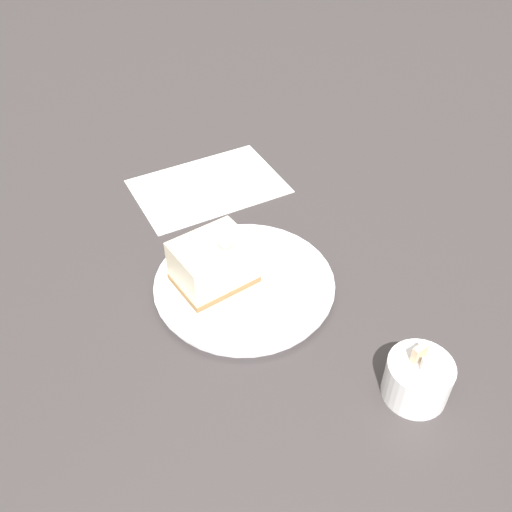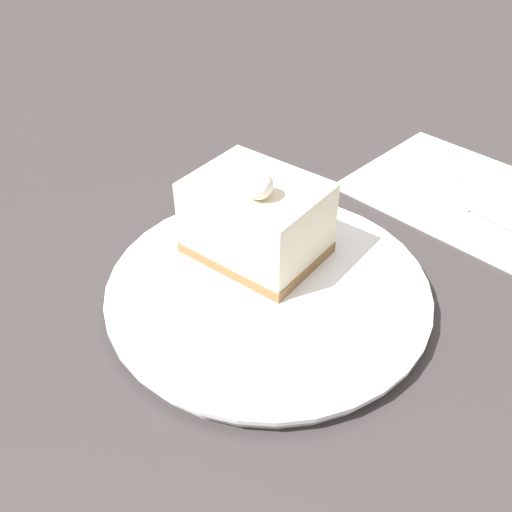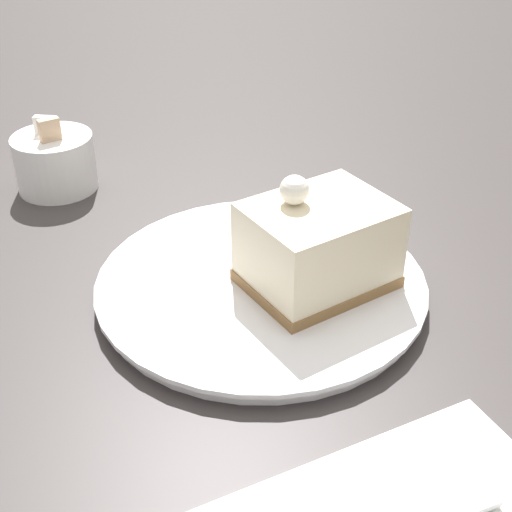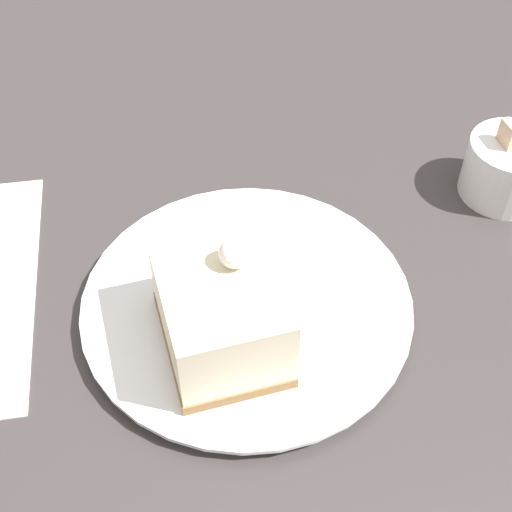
% 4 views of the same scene
% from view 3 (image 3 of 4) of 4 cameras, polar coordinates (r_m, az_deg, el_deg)
% --- Properties ---
extents(ground_plane, '(4.00, 4.00, 0.00)m').
position_cam_3_polar(ground_plane, '(0.57, -2.12, -2.67)').
color(ground_plane, '#383333').
extents(plate, '(0.26, 0.26, 0.01)m').
position_cam_3_polar(plate, '(0.56, 0.39, -2.34)').
color(plate, white).
rests_on(plate, ground_plane).
extents(cake_slice, '(0.11, 0.13, 0.09)m').
position_cam_3_polar(cake_slice, '(0.54, 4.98, 0.87)').
color(cake_slice, olive).
rests_on(cake_slice, plate).
extents(sugar_bowl, '(0.08, 0.08, 0.08)m').
position_cam_3_polar(sugar_bowl, '(0.74, -15.78, 7.26)').
color(sugar_bowl, white).
rests_on(sugar_bowl, ground_plane).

